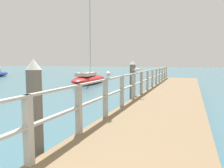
{
  "coord_description": "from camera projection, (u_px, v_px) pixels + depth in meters",
  "views": [
    {
      "loc": [
        0.97,
        -0.25,
        2.02
      ],
      "look_at": [
        -2.73,
        9.97,
        0.91
      ],
      "focal_mm": 35.38,
      "sensor_mm": 36.0,
      "label": 1
    }
  ],
  "objects": [
    {
      "name": "seagull_foreground",
      "position": [
        108.0,
        74.0,
        6.57
      ],
      "size": [
        0.25,
        0.45,
        0.21
      ],
      "rotation": [
        0.0,
        0.0,
        0.44
      ],
      "color": "white",
      "rests_on": "pier_railing"
    },
    {
      "name": "seagull_background",
      "position": [
        137.0,
        70.0,
        9.99
      ],
      "size": [
        0.48,
        0.18,
        0.21
      ],
      "rotation": [
        0.0,
        0.0,
        4.75
      ],
      "color": "white",
      "rests_on": "pier_railing"
    },
    {
      "name": "pier_railing",
      "position": [
        145.0,
        79.0,
        11.68
      ],
      "size": [
        0.12,
        21.09,
        1.11
      ],
      "color": "#B2ADA3",
      "rests_on": "pier_deck"
    },
    {
      "name": "dock_piling_far",
      "position": [
        133.0,
        81.0,
        10.8
      ],
      "size": [
        0.29,
        0.29,
        2.07
      ],
      "color": "#6B6056",
      "rests_on": "ground_plane"
    },
    {
      "name": "pier_deck",
      "position": [
        171.0,
        97.0,
        11.31
      ],
      "size": [
        2.89,
        22.57,
        0.41
      ],
      "primitive_type": "cube",
      "color": "#846B4C",
      "rests_on": "ground_plane"
    },
    {
      "name": "boat_1",
      "position": [
        89.0,
        78.0,
        20.64
      ],
      "size": [
        2.62,
        6.67,
        8.76
      ],
      "rotation": [
        0.0,
        0.0,
        0.08
      ],
      "color": "red",
      "rests_on": "ground_plane"
    },
    {
      "name": "dock_piling_near",
      "position": [
        35.0,
        114.0,
        4.1
      ],
      "size": [
        0.29,
        0.29,
        2.07
      ],
      "color": "#6B6056",
      "rests_on": "ground_plane"
    }
  ]
}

